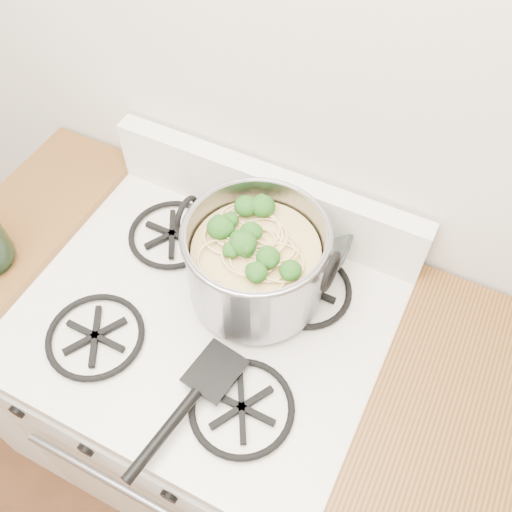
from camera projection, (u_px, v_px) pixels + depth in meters
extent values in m
plane|color=silver|center=(277.00, 45.00, 1.03)|extent=(3.60, 0.00, 3.60)
cube|color=white|center=(217.00, 403.00, 1.61)|extent=(0.76, 0.65, 0.81)
cube|color=white|center=(204.00, 319.00, 1.23)|extent=(0.76, 0.65, 0.04)
cube|color=black|center=(156.00, 507.00, 1.44)|extent=(0.58, 0.02, 0.46)
cube|color=black|center=(203.00, 312.00, 1.21)|extent=(0.60, 0.56, 0.02)
cylinder|color=black|center=(20.00, 408.00, 1.22)|extent=(0.04, 0.03, 0.04)
cylinder|color=black|center=(88.00, 446.00, 1.17)|extent=(0.04, 0.03, 0.04)
cylinder|color=black|center=(171.00, 492.00, 1.12)|extent=(0.04, 0.03, 0.04)
cube|color=silver|center=(70.00, 327.00, 1.72)|extent=(0.25, 0.65, 0.88)
cube|color=#513013|center=(19.00, 232.00, 1.35)|extent=(0.25, 0.65, 0.04)
cylinder|color=gray|center=(256.00, 261.00, 1.15)|extent=(0.28, 0.28, 0.19)
torus|color=gray|center=(256.00, 234.00, 1.08)|extent=(0.29, 0.29, 0.01)
torus|color=black|center=(187.00, 215.00, 1.14)|extent=(0.01, 0.08, 0.08)
torus|color=black|center=(331.00, 272.00, 1.06)|extent=(0.01, 0.08, 0.08)
cylinder|color=tan|center=(256.00, 269.00, 1.17)|extent=(0.26, 0.26, 0.14)
sphere|color=#205516|center=(256.00, 244.00, 1.11)|extent=(0.04, 0.04, 0.04)
sphere|color=#205516|center=(256.00, 244.00, 1.11)|extent=(0.04, 0.04, 0.04)
sphere|color=#205516|center=(256.00, 244.00, 1.11)|extent=(0.04, 0.04, 0.04)
sphere|color=#205516|center=(256.00, 244.00, 1.11)|extent=(0.04, 0.04, 0.04)
sphere|color=#205516|center=(256.00, 244.00, 1.11)|extent=(0.04, 0.04, 0.04)
sphere|color=#205516|center=(256.00, 244.00, 1.11)|extent=(0.04, 0.04, 0.04)
sphere|color=#205516|center=(256.00, 244.00, 1.11)|extent=(0.04, 0.04, 0.04)
sphere|color=#205516|center=(256.00, 244.00, 1.11)|extent=(0.04, 0.04, 0.04)
sphere|color=#205516|center=(256.00, 244.00, 1.11)|extent=(0.04, 0.04, 0.04)
sphere|color=#205516|center=(256.00, 244.00, 1.11)|extent=(0.04, 0.04, 0.04)
sphere|color=#205516|center=(256.00, 244.00, 1.11)|extent=(0.04, 0.04, 0.04)
sphere|color=#205516|center=(256.00, 244.00, 1.11)|extent=(0.04, 0.04, 0.04)
sphere|color=#205516|center=(256.00, 244.00, 1.11)|extent=(0.04, 0.04, 0.04)
imported|color=white|center=(290.00, 238.00, 1.29)|extent=(0.13, 0.13, 0.03)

